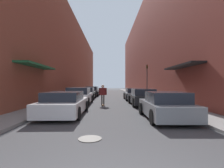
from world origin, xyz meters
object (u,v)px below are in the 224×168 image
Objects in this scene: parked_car_left_2 at (87,93)px; traffic_light at (147,78)px; parked_car_left_1 at (79,96)px; parked_car_right_0 at (165,106)px; skateboarder at (103,93)px; parked_car_left_0 at (65,104)px; manhole_cover at (90,139)px; parked_car_right_2 at (134,94)px; parked_car_right_1 at (143,97)px; parked_car_left_3 at (92,91)px.

parked_car_left_2 is 1.14× the size of traffic_light.
parked_car_left_1 reaches higher than parked_car_right_0.
parked_car_left_1 is 2.29m from skateboarder.
parked_car_left_2 is at bearing 107.35° from skateboarder.
parked_car_left_0 is at bearing -121.30° from traffic_light.
manhole_cover is at bearing -78.47° from parked_car_left_1.
skateboarder is at bearing -125.17° from traffic_light.
parked_car_left_2 is 6.85m from skateboarder.
parked_car_right_1 is at bearing -90.26° from parked_car_right_2.
manhole_cover is 16.41m from traffic_light.
parked_car_left_2 is 7.29m from traffic_light.
parked_car_right_1 reaches higher than manhole_cover.
traffic_light is at bearing 54.83° from skateboarder.
parked_car_left_3 is 20.15m from manhole_cover.
parked_car_left_3 is 17.82m from parked_car_right_0.
parked_car_left_0 is 5.13m from parked_car_right_0.
skateboarder is 2.30× the size of manhole_cover.
parked_car_left_3 is (0.09, 10.67, -0.00)m from parked_car_left_1.
parked_car_left_1 reaches higher than parked_car_left_3.
parked_car_right_2 is at bearing -131.64° from traffic_light.
parked_car_right_0 is at bearing -13.03° from parked_car_left_0.
parked_car_left_2 is 2.73× the size of skateboarder.
manhole_cover is (-3.21, -8.51, -0.62)m from parked_car_right_1.
parked_car_right_1 is at bearing -9.69° from parked_car_left_1.
parked_car_right_2 is at bearing -53.08° from parked_car_left_3.
traffic_light is at bearing 74.83° from parked_car_right_1.
parked_car_right_2 is (0.02, 10.36, 0.00)m from parked_car_right_0.
traffic_light is (5.08, 15.41, 2.47)m from manhole_cover.
parked_car_left_1 is at bearing -139.28° from traffic_light.
skateboarder is (-3.12, -0.19, 0.36)m from parked_car_right_1.
skateboarder is at bearing 89.38° from manhole_cover.
parked_car_left_3 is 1.06× the size of parked_car_right_1.
traffic_light reaches higher than manhole_cover.
parked_car_right_2 is at bearing -16.40° from parked_car_left_2.
parked_car_left_2 is 1.07× the size of parked_car_right_0.
traffic_light is at bearing 40.72° from parked_car_left_1.
parked_car_left_1 is 10.67m from parked_car_left_3.
parked_car_left_1 is 1.03× the size of parked_car_left_2.
parked_car_left_3 reaches higher than parked_car_right_2.
parked_car_left_2 reaches higher than parked_car_left_0.
traffic_light reaches higher than parked_car_right_1.
parked_car_right_1 is at bearing 3.43° from skateboarder.
parked_car_right_2 is (5.19, -1.53, -0.01)m from parked_car_left_2.
skateboarder is 8.80m from traffic_light.
parked_car_left_3 is at bearing 99.25° from skateboarder.
parked_car_left_3 reaches higher than parked_car_left_0.
parked_car_right_2 is (5.15, 3.94, -0.05)m from parked_car_left_1.
traffic_light reaches higher than skateboarder.
parked_car_left_3 is at bearing 88.57° from parked_car_left_2.
manhole_cover is (1.82, -20.06, -0.66)m from parked_car_left_3.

